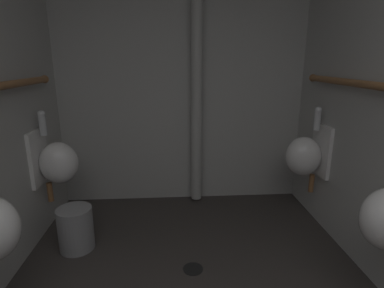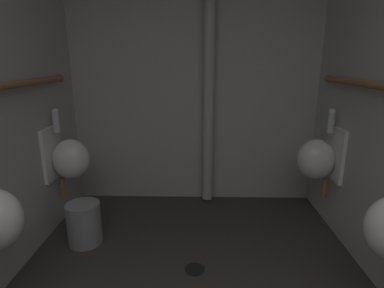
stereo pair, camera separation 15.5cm
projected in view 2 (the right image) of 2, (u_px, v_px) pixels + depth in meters
wall_back at (194, 69)px, 2.94m from camera, size 2.48×0.06×2.63m
urinal_left_far at (68, 158)px, 2.55m from camera, size 0.32×0.30×0.76m
urinal_right_far at (318, 158)px, 2.54m from camera, size 0.32×0.30×0.76m
standpipe_back_wall at (209, 69)px, 2.83m from camera, size 0.10×0.10×2.58m
floor_drain at (195, 269)px, 2.13m from camera, size 0.14×0.14×0.01m
waste_bin at (84, 223)px, 2.40m from camera, size 0.26×0.26×0.33m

